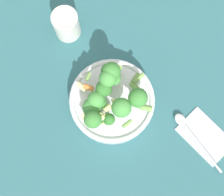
% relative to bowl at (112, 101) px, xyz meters
% --- Properties ---
extents(ground_plane, '(3.00, 3.00, 0.00)m').
position_rel_bowl_xyz_m(ground_plane, '(0.00, 0.00, -0.03)').
color(ground_plane, '#2D6066').
extents(bowl, '(0.22, 0.22, 0.05)m').
position_rel_bowl_xyz_m(bowl, '(0.00, 0.00, 0.00)').
color(bowl, silver).
rests_on(bowl, ground_plane).
extents(pasta_salad, '(0.18, 0.20, 0.09)m').
position_rel_bowl_xyz_m(pasta_salad, '(0.00, -0.01, 0.07)').
color(pasta_salad, '#8CB766').
rests_on(pasta_salad, bowl).
extents(cup, '(0.07, 0.07, 0.09)m').
position_rel_bowl_xyz_m(cup, '(-0.15, -0.19, 0.02)').
color(cup, silver).
rests_on(cup, ground_plane).
extents(napkin, '(0.14, 0.16, 0.01)m').
position_rel_bowl_xyz_m(napkin, '(0.00, 0.26, -0.02)').
color(napkin, '#B2BCC6').
rests_on(napkin, ground_plane).
extents(spoon, '(0.12, 0.16, 0.01)m').
position_rel_bowl_xyz_m(spoon, '(0.00, 0.22, -0.02)').
color(spoon, silver).
rests_on(spoon, napkin).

